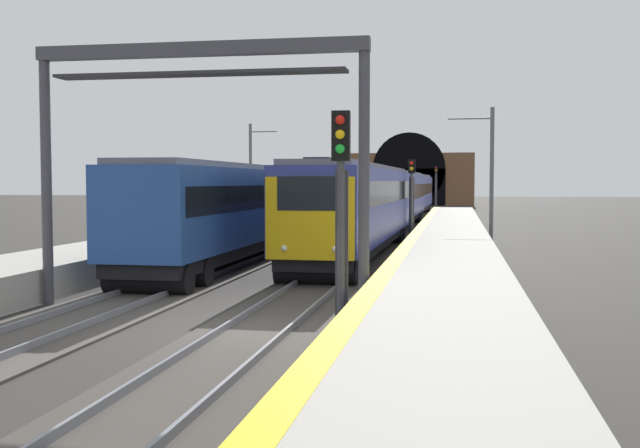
{
  "coord_description": "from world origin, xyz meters",
  "views": [
    {
      "loc": [
        -16.21,
        -4.24,
        3.31
      ],
      "look_at": [
        9.91,
        0.42,
        1.84
      ],
      "focal_mm": 42.9,
      "sensor_mm": 36.0,
      "label": 1
    }
  ],
  "objects": [
    {
      "name": "ground_plane",
      "position": [
        0.0,
        0.0,
        0.0
      ],
      "size": [
        320.0,
        320.0,
        0.0
      ],
      "primitive_type": "plane",
      "color": "#302D2B"
    },
    {
      "name": "platform_right",
      "position": [
        0.0,
        -3.95,
        0.47
      ],
      "size": [
        112.0,
        3.53,
        0.95
      ],
      "primitive_type": "cube",
      "color": "#ADA89E",
      "rests_on": "ground_plane"
    },
    {
      "name": "platform_right_edge_strip",
      "position": [
        0.0,
        -2.43,
        0.95
      ],
      "size": [
        112.0,
        0.5,
        0.01
      ],
      "primitive_type": "cube",
      "color": "yellow",
      "rests_on": "platform_right"
    },
    {
      "name": "track_main_line",
      "position": [
        0.0,
        0.0,
        0.04
      ],
      "size": [
        160.0,
        2.8,
        0.21
      ],
      "color": "#423D38",
      "rests_on": "ground_plane"
    },
    {
      "name": "track_adjacent_line",
      "position": [
        0.0,
        4.61,
        0.04
      ],
      "size": [
        160.0,
        3.16,
        0.21
      ],
      "color": "#4C4742",
      "rests_on": "ground_plane"
    },
    {
      "name": "train_main_approaching",
      "position": [
        38.09,
        0.0,
        2.29
      ],
      "size": [
        62.87,
        3.22,
        4.03
      ],
      "rotation": [
        0.0,
        0.0,
        3.13
      ],
      "color": "navy",
      "rests_on": "ground_plane"
    },
    {
      "name": "train_adjacent_platform",
      "position": [
        22.79,
        4.61,
        2.3
      ],
      "size": [
        38.07,
        2.85,
        4.9
      ],
      "rotation": [
        0.0,
        0.0,
        0.0
      ],
      "color": "#264C99",
      "rests_on": "ground_plane"
    },
    {
      "name": "railway_signal_near",
      "position": [
        -0.3,
        -1.85,
        2.92
      ],
      "size": [
        0.39,
        0.38,
        4.8
      ],
      "rotation": [
        0.0,
        0.0,
        3.14
      ],
      "color": "#38383D",
      "rests_on": "ground_plane"
    },
    {
      "name": "railway_signal_mid",
      "position": [
        25.55,
        -1.85,
        2.69
      ],
      "size": [
        0.39,
        0.38,
        4.53
      ],
      "rotation": [
        0.0,
        0.0,
        3.14
      ],
      "color": "#4C4C54",
      "rests_on": "ground_plane"
    },
    {
      "name": "railway_signal_far",
      "position": [
        76.16,
        -1.85,
        3.03
      ],
      "size": [
        0.39,
        0.38,
        5.18
      ],
      "rotation": [
        0.0,
        0.0,
        3.14
      ],
      "color": "#38383D",
      "rests_on": "ground_plane"
    },
    {
      "name": "overhead_signal_gantry",
      "position": [
        2.69,
        2.31,
        5.23
      ],
      "size": [
        0.7,
        8.85,
        6.88
      ],
      "color": "#3F3F47",
      "rests_on": "ground_plane"
    },
    {
      "name": "tunnel_portal",
      "position": [
        92.18,
        2.31,
        3.72
      ],
      "size": [
        2.26,
        18.04,
        10.2
      ],
      "color": "brown",
      "rests_on": "ground_plane"
    },
    {
      "name": "catenary_mast_near",
      "position": [
        25.92,
        -6.06,
        3.78
      ],
      "size": [
        0.22,
        2.47,
        7.31
      ],
      "color": "#595B60",
      "rests_on": "ground_plane"
    },
    {
      "name": "catenary_mast_far",
      "position": [
        38.44,
        10.69,
        3.9
      ],
      "size": [
        0.22,
        2.11,
        7.59
      ],
      "color": "#595B60",
      "rests_on": "ground_plane"
    }
  ]
}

